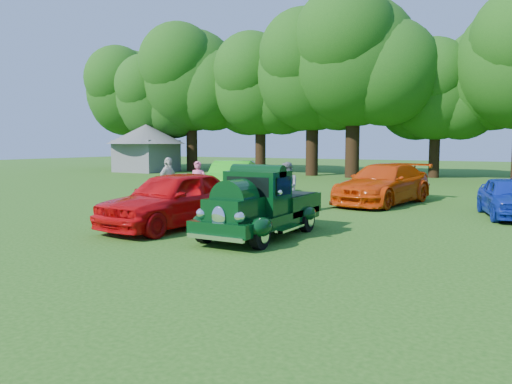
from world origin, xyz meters
The scene contains 12 objects.
ground centered at (0.00, 0.00, 0.00)m, with size 120.00×120.00×0.00m, color #1D4D12.
hero_pickup centered at (0.16, 0.53, 0.73)m, with size 2.00×4.29×1.68m.
red_convertible centered at (-2.64, 0.48, 0.80)m, with size 1.89×4.70×1.60m, color red.
back_car_lime centered at (-5.60, 8.25, 0.79)m, with size 1.67×4.79×1.58m, color #1FA516.
back_car_black centered at (-5.10, 9.38, 0.62)m, with size 2.05×4.44×1.23m, color black.
back_car_orange centered at (1.01, 8.82, 0.78)m, with size 2.19×5.38×1.56m, color #CB3707.
back_car_blue centered at (5.50, 7.22, 0.65)m, with size 1.54×3.83×1.30m, color #0E26A0.
spectator_pink centered at (-4.97, 4.84, 0.85)m, with size 0.62×0.40×1.69m, color #E05C89.
spectator_grey centered at (-1.16, 4.73, 0.87)m, with size 0.84×0.66×1.73m, color slate.
spectator_white centered at (-5.97, 4.28, 0.92)m, with size 1.07×0.45×1.83m, color beige.
gazebo centered at (-22.00, 21.00, 2.40)m, with size 6.40×6.40×3.90m.
tree_line centered at (0.63, 23.80, 7.13)m, with size 62.41×10.82×12.23m.
Camera 1 is at (6.24, -10.49, 2.37)m, focal length 35.00 mm.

